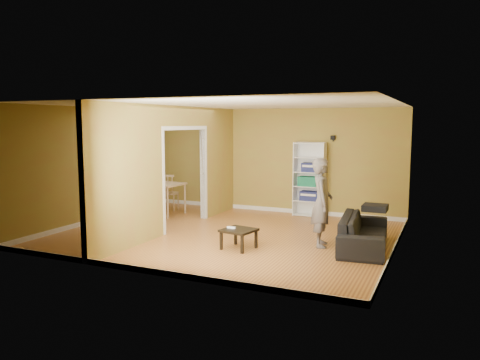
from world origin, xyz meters
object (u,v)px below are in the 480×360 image
(chair_left, at_px, (133,191))
(sofa, at_px, (364,227))
(dining_table, at_px, (158,186))
(chair_near, at_px, (141,199))
(person, at_px, (322,195))
(coffee_table, at_px, (239,232))
(bookshelf, at_px, (310,179))
(chair_far, at_px, (171,192))

(chair_left, bearing_deg, sofa, 64.33)
(dining_table, bearing_deg, chair_near, -92.65)
(dining_table, height_order, chair_left, chair_left)
(person, distance_m, chair_left, 5.41)
(sofa, bearing_deg, coffee_table, 109.87)
(person, bearing_deg, bookshelf, 4.65)
(chair_near, relative_size, chair_far, 1.00)
(sofa, height_order, chair_far, chair_far)
(sofa, relative_size, chair_far, 2.14)
(chair_left, bearing_deg, chair_near, 33.71)
(chair_left, xyz_separation_m, chair_near, (0.70, -0.62, -0.05))
(chair_near, distance_m, chair_far, 1.19)
(bookshelf, xyz_separation_m, chair_near, (-3.54, -1.96, -0.43))
(dining_table, bearing_deg, chair_far, 87.92)
(sofa, distance_m, bookshelf, 3.09)
(coffee_table, height_order, dining_table, dining_table)
(chair_far, bearing_deg, chair_left, 27.23)
(chair_near, bearing_deg, person, 6.66)
(sofa, bearing_deg, person, 98.84)
(sofa, xyz_separation_m, chair_near, (-5.26, 0.55, 0.08))
(bookshelf, xyz_separation_m, chair_far, (-3.49, -0.77, -0.42))
(coffee_table, xyz_separation_m, chair_left, (-3.92, 2.16, 0.21))
(coffee_table, bearing_deg, person, 31.28)
(person, height_order, bookshelf, person)
(sofa, distance_m, dining_table, 5.37)
(coffee_table, xyz_separation_m, chair_far, (-3.17, 2.73, 0.16))
(coffee_table, bearing_deg, chair_near, 154.53)
(chair_near, bearing_deg, chair_left, 154.23)
(bookshelf, relative_size, chair_far, 1.90)
(sofa, xyz_separation_m, person, (-0.73, -0.19, 0.56))
(coffee_table, height_order, chair_near, chair_near)
(chair_left, bearing_deg, dining_table, 76.88)
(bookshelf, distance_m, chair_left, 4.46)
(chair_left, distance_m, chair_near, 0.94)
(sofa, relative_size, chair_left, 1.94)
(bookshelf, distance_m, dining_table, 3.76)
(chair_left, height_order, chair_near, chair_left)
(bookshelf, height_order, chair_near, bookshelf)
(person, xyz_separation_m, coffee_table, (-1.30, -0.79, -0.64))
(sofa, bearing_deg, bookshelf, 28.33)
(dining_table, bearing_deg, coffee_table, -34.27)
(coffee_table, height_order, chair_far, chair_far)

